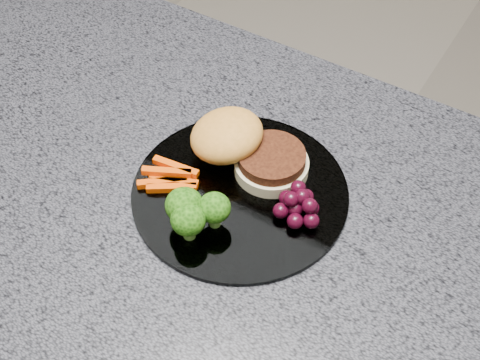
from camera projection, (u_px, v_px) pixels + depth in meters
name	position (u px, v px, depth m)	size (l,w,h in m)	color
island_cabinet	(183.00, 346.00, 1.18)	(1.20, 0.60, 0.86)	brown
countertop	(160.00, 180.00, 0.84)	(1.20, 0.60, 0.04)	#484851
plate	(240.00, 193.00, 0.80)	(0.26, 0.26, 0.01)	white
burger	(242.00, 148.00, 0.82)	(0.17, 0.12, 0.05)	#CBBE8F
carrot_sticks	(170.00, 177.00, 0.80)	(0.07, 0.06, 0.02)	#DA4403
broccoli	(194.00, 211.00, 0.74)	(0.07, 0.07, 0.05)	#548731
grape_bunch	(299.00, 205.00, 0.77)	(0.06, 0.06, 0.03)	black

